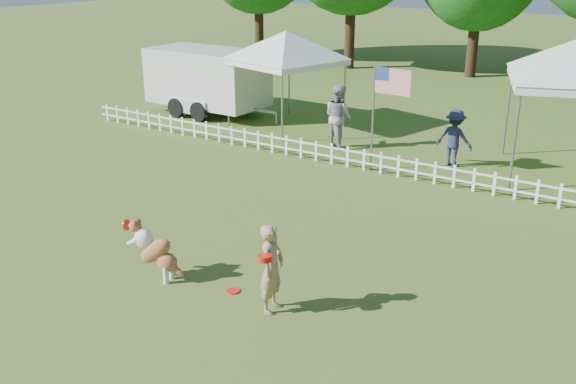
# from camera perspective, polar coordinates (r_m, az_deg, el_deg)

# --- Properties ---
(ground) EXTENTS (120.00, 120.00, 0.00)m
(ground) POSITION_cam_1_polar(r_m,az_deg,el_deg) (11.61, -5.88, -7.89)
(ground) COLOR #395F1E
(ground) RESTS_ON ground
(picket_fence) EXTENTS (22.00, 0.08, 0.60)m
(picket_fence) POSITION_cam_1_polar(r_m,az_deg,el_deg) (17.04, 9.02, 2.42)
(picket_fence) COLOR white
(picket_fence) RESTS_ON ground
(handler) EXTENTS (0.45, 0.60, 1.50)m
(handler) POSITION_cam_1_polar(r_m,az_deg,el_deg) (10.34, -1.44, -6.82)
(handler) COLOR #A18461
(handler) RESTS_ON ground
(dog) EXTENTS (1.10, 0.54, 1.09)m
(dog) POSITION_cam_1_polar(r_m,az_deg,el_deg) (11.63, -11.63, -5.16)
(dog) COLOR brown
(dog) RESTS_ON ground
(frisbee_on_turf) EXTENTS (0.24, 0.24, 0.02)m
(frisbee_on_turf) POSITION_cam_1_polar(r_m,az_deg,el_deg) (11.26, -4.91, -8.75)
(frisbee_on_turf) COLOR red
(frisbee_on_turf) RESTS_ON ground
(canopy_tent_left) EXTENTS (3.67, 3.67, 3.10)m
(canopy_tent_left) POSITION_cam_1_polar(r_m,az_deg,el_deg) (21.55, -0.19, 9.86)
(canopy_tent_left) COLOR white
(canopy_tent_left) RESTS_ON ground
(cargo_trailer) EXTENTS (5.44, 2.50, 2.37)m
(cargo_trailer) POSITION_cam_1_polar(r_m,az_deg,el_deg) (23.67, -7.18, 9.75)
(cargo_trailer) COLOR silver
(cargo_trailer) RESTS_ON ground
(flag_pole) EXTENTS (1.10, 0.18, 2.85)m
(flag_pole) POSITION_cam_1_polar(r_m,az_deg,el_deg) (17.14, 7.55, 6.51)
(flag_pole) COLOR gray
(flag_pole) RESTS_ON ground
(spectator_a) EXTENTS (1.13, 1.03, 1.90)m
(spectator_a) POSITION_cam_1_polar(r_m,az_deg,el_deg) (19.28, 4.50, 6.72)
(spectator_a) COLOR #9C9BA0
(spectator_a) RESTS_ON ground
(spectator_b) EXTENTS (1.05, 0.64, 1.57)m
(spectator_b) POSITION_cam_1_polar(r_m,az_deg,el_deg) (18.09, 14.57, 4.67)
(spectator_b) COLOR #222948
(spectator_b) RESTS_ON ground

